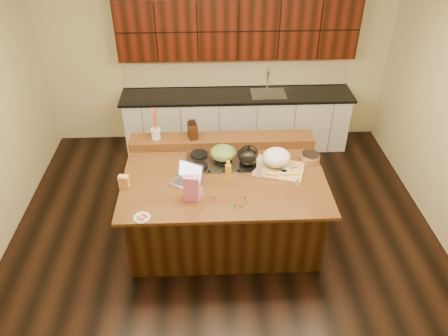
{
  "coord_description": "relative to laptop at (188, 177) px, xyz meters",
  "views": [
    {
      "loc": [
        -0.18,
        -4.18,
        3.99
      ],
      "look_at": [
        0.0,
        0.05,
        1.0
      ],
      "focal_mm": 35.0,
      "sensor_mm": 36.0,
      "label": 1
    }
  ],
  "objects": [
    {
      "name": "laptop",
      "position": [
        0.0,
        0.0,
        0.0
      ],
      "size": [
        0.41,
        0.39,
        0.23
      ],
      "rotation": [
        0.0,
        0.0,
        -0.53
      ],
      "color": "#B7B7BC",
      "rests_on": "island"
    },
    {
      "name": "strainer_bowl",
      "position": [
        1.51,
        0.36,
        -0.02
      ],
      "size": [
        0.31,
        0.31,
        0.09
      ],
      "primitive_type": "cylinder",
      "rotation": [
        0.0,
        0.0,
        0.36
      ],
      "color": "#996B3F",
      "rests_on": "island"
    },
    {
      "name": "back_ledge",
      "position": [
        0.43,
        0.8,
        -0.0
      ],
      "size": [
        2.4,
        0.3,
        0.12
      ],
      "primitive_type": "cube",
      "color": "black",
      "rests_on": "island"
    },
    {
      "name": "back_counter",
      "position": [
        0.73,
        2.32,
        0.0
      ],
      "size": [
        3.7,
        0.66,
        2.4
      ],
      "color": "silver",
      "rests_on": "ground"
    },
    {
      "name": "gumdrop_5",
      "position": [
        0.63,
        -0.43,
        -0.05
      ],
      "size": [
        0.02,
        0.02,
        0.02
      ],
      "primitive_type": "ellipsoid",
      "color": "#198C26",
      "rests_on": "island"
    },
    {
      "name": "gumdrop_1",
      "position": [
        0.6,
        -0.5,
        -0.05
      ],
      "size": [
        0.02,
        0.02,
        0.02
      ],
      "primitive_type": "ellipsoid",
      "color": "#198C26",
      "rests_on": "island"
    },
    {
      "name": "wooden_tray",
      "position": [
        1.07,
        0.25,
        0.05
      ],
      "size": [
        0.69,
        0.58,
        0.24
      ],
      "rotation": [
        0.0,
        0.0,
        -0.3
      ],
      "color": "tan",
      "rests_on": "island"
    },
    {
      "name": "green_bowl",
      "position": [
        0.43,
        0.4,
        0.07
      ],
      "size": [
        0.42,
        0.42,
        0.18
      ],
      "primitive_type": "ellipsoid",
      "rotation": [
        0.0,
        0.0,
        -0.41
      ],
      "color": "#4F6E2C",
      "rests_on": "cooktop"
    },
    {
      "name": "gumdrop_4",
      "position": [
        0.53,
        -0.43,
        -0.05
      ],
      "size": [
        0.02,
        0.02,
        0.02
      ],
      "primitive_type": "ellipsoid",
      "color": "red",
      "rests_on": "island"
    },
    {
      "name": "package_box",
      "position": [
        -0.72,
        -0.07,
        0.02
      ],
      "size": [
        0.12,
        0.09,
        0.16
      ],
      "primitive_type": "cube",
      "rotation": [
        0.0,
        0.0,
        -0.16
      ],
      "color": "#DF964E",
      "rests_on": "island"
    },
    {
      "name": "gumdrop_9",
      "position": [
        0.51,
        -0.5,
        -0.05
      ],
      "size": [
        0.02,
        0.02,
        0.02
      ],
      "primitive_type": "ellipsoid",
      "color": "#198C26",
      "rests_on": "island"
    },
    {
      "name": "gumdrop_6",
      "position": [
        0.57,
        -0.46,
        -0.05
      ],
      "size": [
        0.02,
        0.02,
        0.02
      ],
      "primitive_type": "ellipsoid",
      "color": "red",
      "rests_on": "island"
    },
    {
      "name": "cooktop",
      "position": [
        0.43,
        0.4,
        -0.05
      ],
      "size": [
        0.92,
        0.52,
        0.05
      ],
      "color": "gray",
      "rests_on": "island"
    },
    {
      "name": "gumdrop_2",
      "position": [
        0.64,
        -0.33,
        -0.05
      ],
      "size": [
        0.02,
        0.02,
        0.02
      ],
      "primitive_type": "ellipsoid",
      "color": "red",
      "rests_on": "island"
    },
    {
      "name": "gumdrop_0",
      "position": [
        0.3,
        -0.31,
        -0.05
      ],
      "size": [
        0.02,
        0.02,
        0.02
      ],
      "primitive_type": "ellipsoid",
      "color": "red",
      "rests_on": "island"
    },
    {
      "name": "pink_bag",
      "position": [
        0.05,
        -0.33,
        0.09
      ],
      "size": [
        0.18,
        0.11,
        0.31
      ],
      "primitive_type": "cube",
      "rotation": [
        0.0,
        0.0,
        -0.14
      ],
      "color": "pink",
      "rests_on": "island"
    },
    {
      "name": "ramekin_a",
      "position": [
        1.17,
        0.14,
        -0.04
      ],
      "size": [
        0.13,
        0.13,
        0.04
      ],
      "primitive_type": "cylinder",
      "rotation": [
        0.0,
        0.0,
        0.34
      ],
      "color": "white",
      "rests_on": "island"
    },
    {
      "name": "island",
      "position": [
        0.43,
        0.1,
        -0.52
      ],
      "size": [
        2.4,
        1.6,
        0.92
      ],
      "color": "black",
      "rests_on": "ground"
    },
    {
      "name": "gumdrop_3",
      "position": [
        0.52,
        -0.45,
        -0.05
      ],
      "size": [
        0.02,
        0.02,
        0.02
      ],
      "primitive_type": "ellipsoid",
      "color": "#198C26",
      "rests_on": "island"
    },
    {
      "name": "oil_bottle",
      "position": [
        0.47,
        -0.07,
        0.07
      ],
      "size": [
        0.07,
        0.07,
        0.27
      ],
      "primitive_type": "cylinder",
      "rotation": [
        0.0,
        0.0,
        0.02
      ],
      "color": "gold",
      "rests_on": "island"
    },
    {
      "name": "candy_plate",
      "position": [
        -0.47,
        -0.61,
        -0.05
      ],
      "size": [
        0.22,
        0.22,
        0.01
      ],
      "primitive_type": "cylinder",
      "rotation": [
        0.0,
        0.0,
        0.3
      ],
      "color": "white",
      "rests_on": "island"
    },
    {
      "name": "knife_block",
      "position": [
        0.05,
        0.8,
        0.16
      ],
      "size": [
        0.14,
        0.19,
        0.21
      ],
      "primitive_type": "cube",
      "rotation": [
        0.0,
        0.0,
        0.25
      ],
      "color": "black",
      "rests_on": "back_ledge"
    },
    {
      "name": "ramekin_c",
      "position": [
        1.14,
        0.08,
        -0.04
      ],
      "size": [
        0.11,
        0.11,
        0.04
      ],
      "primitive_type": "cylinder",
      "rotation": [
        0.0,
        0.0,
        0.09
      ],
      "color": "white",
      "rests_on": "island"
    },
    {
      "name": "gumdrop_8",
      "position": [
        0.16,
        -0.51,
        -0.05
      ],
      "size": [
        0.02,
        0.02,
        0.02
      ],
      "primitive_type": "ellipsoid",
      "color": "red",
      "rests_on": "island"
    },
    {
      "name": "vinegar_bottle",
      "position": [
        0.83,
        0.07,
        0.06
      ],
      "size": [
        0.08,
        0.08,
        0.25
      ],
      "primitive_type": "cylinder",
      "rotation": [
        0.0,
        0.0,
        -0.26
      ],
      "color": "silver",
      "rests_on": "island"
    },
    {
      "name": "room",
      "position": [
        0.43,
        0.1,
        0.37
      ],
      "size": [
        5.52,
        5.02,
        2.72
      ],
      "color": "black",
      "rests_on": "ground"
    },
    {
      "name": "kitchen_timer",
      "position": [
        1.27,
        -0.08,
        -0.03
      ],
      "size": [
        0.09,
        0.09,
        0.07
      ],
      "primitive_type": "cone",
      "rotation": [
        0.0,
        0.0,
        0.16
      ],
      "color": "silver",
      "rests_on": "island"
    },
    {
      "name": "utensil_crock",
      "position": [
        -0.43,
        0.8,
        0.13
      ],
      "size": [
        0.13,
        0.13,
        0.14
      ],
      "primitive_type": "cylinder",
      "rotation": [
        0.0,
        0.0,
        -0.06
      ],
      "color": "white",
      "rests_on": "back_ledge"
    },
    {
      "name": "kettle",
      "position": [
        0.73,
        0.27,
        0.09
      ],
      "size": [
        0.25,
        0.25,
        0.21
      ],
      "primitive_type": "ellipsoid",
      "rotation": [
        0.0,
        0.0,
        -0.11
      ],
      "color": "black",
      "rests_on": "cooktop"
    },
    {
      "name": "ramekin_b",
      "position": [
        1.12,
        0.07,
        -0.04
      ],
      "size": [
        0.13,
        0.13,
        0.04
      ],
      "primitive_type": "cylinder",
      "rotation": [
        0.0,
        0.0,
        0.36
      ],
      "color": "white",
      "rests_on": "island"
    },
    {
      "name": "gumdrop_7",
      "position": [
        0.17,
        -0.47,
        -0.05
      ],
      "size": [
        0.02,
        0.02,
        0.02
      ],
      "primitive_type": "ellipsoid",
      "color": "#198C26",
      "rests_on": "island"
    }
  ]
}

